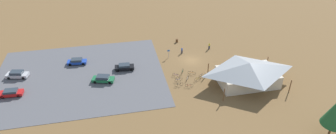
% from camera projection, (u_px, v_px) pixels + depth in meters
% --- Properties ---
extents(ground, '(160.00, 160.00, 0.00)m').
position_uv_depth(ground, '(191.00, 60.00, 69.97)').
color(ground, brown).
rests_on(ground, ground).
extents(parking_lot_asphalt, '(35.73, 28.59, 0.05)m').
position_uv_depth(parking_lot_asphalt, '(80.00, 76.00, 64.11)').
color(parking_lot_asphalt, '#56565B').
rests_on(parking_lot_asphalt, ground).
extents(bike_pavilion, '(14.23, 9.77, 4.84)m').
position_uv_depth(bike_pavilion, '(248.00, 72.00, 60.61)').
color(bike_pavilion, beige).
rests_on(bike_pavilion, ground).
extents(trash_bin, '(0.60, 0.60, 0.90)m').
position_uv_depth(trash_bin, '(177.00, 41.00, 77.73)').
color(trash_bin, brown).
rests_on(trash_bin, ground).
extents(lot_sign, '(0.56, 0.08, 2.20)m').
position_uv_depth(lot_sign, '(169.00, 53.00, 70.26)').
color(lot_sign, '#99999E').
rests_on(lot_sign, ground).
extents(bicycle_teal_by_bin, '(1.25, 1.15, 0.85)m').
position_uv_depth(bicycle_teal_by_bin, '(264.00, 62.00, 68.60)').
color(bicycle_teal_by_bin, black).
rests_on(bicycle_teal_by_bin, ground).
extents(bicycle_white_near_porch, '(0.95, 1.40, 0.83)m').
position_uv_depth(bicycle_white_near_porch, '(187.00, 79.00, 62.74)').
color(bicycle_white_near_porch, black).
rests_on(bicycle_white_near_porch, ground).
extents(bicycle_green_yard_front, '(0.82, 1.69, 0.89)m').
position_uv_depth(bicycle_green_yard_front, '(183.00, 71.00, 65.15)').
color(bicycle_green_yard_front, black).
rests_on(bicycle_green_yard_front, ground).
extents(bicycle_black_trailside, '(1.77, 0.48, 0.85)m').
position_uv_depth(bicycle_black_trailside, '(179.00, 85.00, 60.83)').
color(bicycle_black_trailside, black).
rests_on(bicycle_black_trailside, ground).
extents(bicycle_orange_yard_center, '(1.53, 0.84, 0.82)m').
position_uv_depth(bicycle_orange_yard_center, '(192.00, 73.00, 64.59)').
color(bicycle_orange_yard_center, black).
rests_on(bicycle_orange_yard_center, ground).
extents(bicycle_purple_back_row, '(1.43, 1.13, 0.83)m').
position_uv_depth(bicycle_purple_back_row, '(176.00, 75.00, 63.86)').
color(bicycle_purple_back_row, black).
rests_on(bicycle_purple_back_row, ground).
extents(bicycle_yellow_mid_cluster, '(1.63, 0.56, 0.87)m').
position_uv_depth(bicycle_yellow_mid_cluster, '(198.00, 79.00, 62.66)').
color(bicycle_yellow_mid_cluster, black).
rests_on(bicycle_yellow_mid_cluster, ground).
extents(bicycle_red_lone_west, '(1.60, 0.64, 0.80)m').
position_uv_depth(bicycle_red_lone_west, '(189.00, 86.00, 60.57)').
color(bicycle_red_lone_west, black).
rests_on(bicycle_red_lone_west, ground).
extents(bicycle_blue_lone_east, '(1.75, 0.60, 0.85)m').
position_uv_depth(bicycle_blue_lone_east, '(179.00, 80.00, 62.38)').
color(bicycle_blue_lone_east, black).
rests_on(bicycle_blue_lone_east, ground).
extents(bicycle_silver_yard_left, '(1.75, 0.48, 0.82)m').
position_uv_depth(bicycle_silver_yard_left, '(203.00, 75.00, 63.85)').
color(bicycle_silver_yard_left, black).
rests_on(bicycle_silver_yard_left, ground).
extents(bicycle_teal_near_sign, '(0.48, 1.66, 0.81)m').
position_uv_depth(bicycle_teal_near_sign, '(268.00, 66.00, 67.22)').
color(bicycle_teal_near_sign, black).
rests_on(bicycle_teal_near_sign, ground).
extents(car_green_far_end, '(4.87, 3.01, 1.41)m').
position_uv_depth(car_green_far_end, '(103.00, 79.00, 62.01)').
color(car_green_far_end, '#1E6B3D').
rests_on(car_green_far_end, parking_lot_asphalt).
extents(car_red_front_row, '(4.44, 1.99, 1.31)m').
position_uv_depth(car_red_front_row, '(11.00, 93.00, 57.89)').
color(car_red_front_row, red).
rests_on(car_red_front_row, parking_lot_asphalt).
extents(car_blue_near_entry, '(4.46, 2.15, 1.30)m').
position_uv_depth(car_blue_near_entry, '(77.00, 61.00, 68.16)').
color(car_blue_near_entry, '#1E42B2').
rests_on(car_blue_near_entry, parking_lot_asphalt).
extents(car_black_inner_stall, '(4.36, 2.07, 1.35)m').
position_uv_depth(car_black_inner_stall, '(124.00, 67.00, 66.03)').
color(car_black_inner_stall, black).
rests_on(car_black_inner_stall, parking_lot_asphalt).
extents(car_silver_end_stall, '(4.78, 2.70, 1.48)m').
position_uv_depth(car_silver_end_stall, '(17.00, 74.00, 63.35)').
color(car_silver_end_stall, '#BCBCC1').
rests_on(car_silver_end_stall, parking_lot_asphalt).
extents(visitor_crossing_yard, '(0.36, 0.39, 1.60)m').
position_uv_depth(visitor_crossing_yard, '(182.00, 50.00, 72.49)').
color(visitor_crossing_yard, '#2D3347').
rests_on(visitor_crossing_yard, ground).
extents(visitor_by_pavilion, '(0.36, 0.36, 1.77)m').
position_uv_depth(visitor_by_pavilion, '(209.00, 46.00, 74.27)').
color(visitor_by_pavilion, '#2D3347').
rests_on(visitor_by_pavilion, ground).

